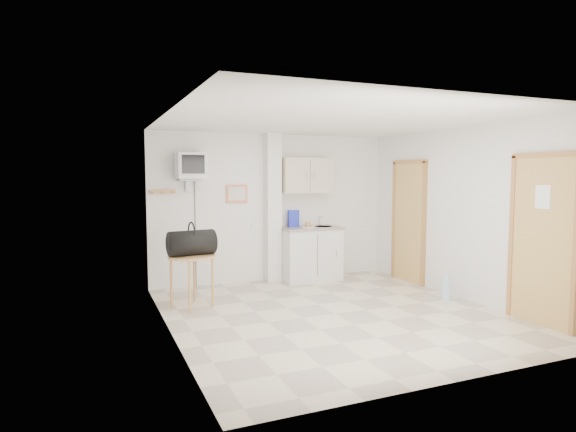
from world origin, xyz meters
name	(u,v)px	position (x,y,z in m)	size (l,w,h in m)	color
ground	(335,314)	(0.00, 0.00, 0.00)	(4.50, 4.50, 0.00)	beige
room_envelope	(349,196)	(0.24, 0.09, 1.54)	(4.24, 4.54, 2.55)	white
kitchenette	(309,233)	(0.57, 2.00, 0.80)	(1.03, 0.58, 2.10)	silver
crt_television	(191,167)	(-1.45, 2.02, 1.94)	(0.44, 0.45, 2.15)	slate
round_table	(192,262)	(-1.65, 1.05, 0.62)	(0.64, 0.64, 0.72)	#B87F45
duffel_bag	(192,243)	(-1.65, 1.04, 0.89)	(0.67, 0.43, 0.46)	black
water_bottle	(446,288)	(1.82, -0.01, 0.18)	(0.13, 0.13, 0.39)	#AACCE8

